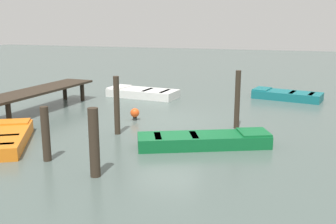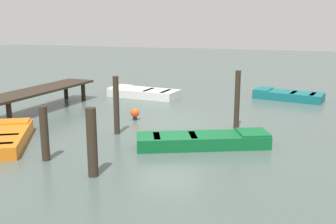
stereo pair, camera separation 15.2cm
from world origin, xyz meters
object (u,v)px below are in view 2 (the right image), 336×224
object	(u,v)px
rowboat_teal	(288,95)
mooring_piling_mid_left	(116,105)
rowboat_orange	(2,138)
mooring_piling_far_right	(92,143)
dock_segment	(41,91)
marker_buoy	(135,113)
rowboat_green	(204,140)
mooring_piling_far_left	(44,134)
rowboat_white	(143,93)
mooring_piling_near_left	(237,100)

from	to	relation	value
rowboat_teal	mooring_piling_mid_left	world-z (taller)	mooring_piling_mid_left
rowboat_orange	mooring_piling_far_right	world-z (taller)	mooring_piling_far_right
dock_segment	rowboat_teal	bearing A→B (deg)	-56.36
marker_buoy	rowboat_green	bearing A→B (deg)	-126.31
mooring_piling_mid_left	rowboat_teal	bearing A→B (deg)	-33.72
mooring_piling_far_right	marker_buoy	bearing A→B (deg)	12.38
dock_segment	marker_buoy	bearing A→B (deg)	-90.89
dock_segment	rowboat_teal	xyz separation A→B (m)	(5.81, -10.32, -0.62)
mooring_piling_far_left	mooring_piling_mid_left	bearing A→B (deg)	-13.88
rowboat_teal	dock_segment	bearing A→B (deg)	41.44
rowboat_white	rowboat_orange	size ratio (longest dim) A/B	1.02
rowboat_orange	mooring_piling_far_left	size ratio (longest dim) A/B	2.33
rowboat_teal	rowboat_orange	distance (m)	13.49
rowboat_white	marker_buoy	size ratio (longest dim) A/B	7.78
mooring_piling_far_left	mooring_piling_near_left	world-z (taller)	mooring_piling_near_left
rowboat_white	mooring_piling_near_left	world-z (taller)	mooring_piling_near_left
rowboat_green	mooring_piling_near_left	size ratio (longest dim) A/B	1.97
rowboat_green	mooring_piling_mid_left	bearing A→B (deg)	148.46
mooring_piling_far_right	mooring_piling_far_left	world-z (taller)	mooring_piling_far_right
rowboat_green	mooring_piling_far_left	xyz separation A→B (m)	(-2.60, 3.98, 0.57)
mooring_piling_mid_left	marker_buoy	bearing A→B (deg)	4.74
mooring_piling_near_left	mooring_piling_far_right	bearing A→B (deg)	154.19
mooring_piling_near_left	rowboat_green	bearing A→B (deg)	165.66
mooring_piling_mid_left	rowboat_white	bearing A→B (deg)	13.97
dock_segment	mooring_piling_near_left	distance (m)	8.70
mooring_piling_far_right	mooring_piling_near_left	distance (m)	6.37
rowboat_green	mooring_piling_near_left	world-z (taller)	mooring_piling_near_left
rowboat_white	mooring_piling_far_right	xyz separation A→B (m)	(-10.39, -2.75, 0.68)
rowboat_white	mooring_piling_far_left	size ratio (longest dim) A/B	2.38
mooring_piling_far_right	dock_segment	bearing A→B (deg)	43.91
mooring_piling_mid_left	mooring_piling_far_left	bearing A→B (deg)	166.12
mooring_piling_far_right	mooring_piling_far_left	bearing A→B (deg)	71.21
mooring_piling_mid_left	mooring_piling_far_left	world-z (taller)	mooring_piling_mid_left
dock_segment	marker_buoy	world-z (taller)	dock_segment
rowboat_orange	mooring_piling_mid_left	xyz separation A→B (m)	(2.26, -2.98, 0.80)
marker_buoy	mooring_piling_near_left	bearing A→B (deg)	-89.78
marker_buoy	mooring_piling_mid_left	bearing A→B (deg)	-175.26
rowboat_green	mooring_piling_far_right	distance (m)	3.93
rowboat_white	mooring_piling_mid_left	world-z (taller)	mooring_piling_mid_left
dock_segment	mooring_piling_far_right	size ratio (longest dim) A/B	3.49
dock_segment	rowboat_green	size ratio (longest dim) A/B	1.49
mooring_piling_far_left	dock_segment	bearing A→B (deg)	36.40
rowboat_white	rowboat_orange	xyz separation A→B (m)	(-8.94, 1.32, 0.00)
mooring_piling_far_left	marker_buoy	world-z (taller)	mooring_piling_far_left
mooring_piling_far_right	marker_buoy	world-z (taller)	mooring_piling_far_right
rowboat_white	rowboat_orange	distance (m)	9.04
rowboat_white	mooring_piling_near_left	distance (m)	7.27
mooring_piling_near_left	rowboat_orange	bearing A→B (deg)	122.08
dock_segment	rowboat_white	size ratio (longest dim) A/B	1.68
rowboat_teal	mooring_piling_far_right	world-z (taller)	mooring_piling_far_right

